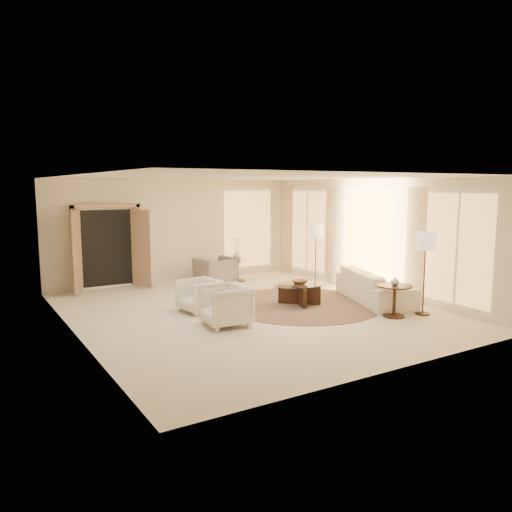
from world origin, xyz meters
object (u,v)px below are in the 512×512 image
coffee_table (299,292)px  bowl (300,282)px  floor_lamp_far (426,245)px  armchair_right (225,303)px  floor_lamp_near (316,234)px  end_vase (395,281)px  accent_chair (216,266)px  side_table (237,268)px  end_table (394,295)px  sofa (374,286)px  armchair_left (199,294)px  side_vase (237,255)px

coffee_table → bowl: bowl is taller
coffee_table → floor_lamp_far: (1.63, -2.04, 1.16)m
armchair_right → floor_lamp_near: (3.85, 2.17, 0.95)m
bowl → end_vase: bearing=-61.8°
accent_chair → side_table: 0.59m
end_vase → armchair_right: bearing=159.3°
end_table → floor_lamp_near: floor_lamp_near is taller
accent_chair → end_vase: accent_chair is taller
end_table → end_vase: bearing=-90.0°
sofa → side_table: size_ratio=3.90×
side_table → floor_lamp_near: size_ratio=0.39×
end_table → floor_lamp_near: bearing=79.2°
floor_lamp_near → side_table: bearing=133.2°
armchair_left → bowl: bearing=66.8°
armchair_right → floor_lamp_far: 4.21m
armchair_right → side_vase: (2.37, 3.75, 0.32)m
end_vase → side_vase: side_vase is taller
armchair_left → side_table: 3.45m
floor_lamp_far → bowl: size_ratio=4.87×
sofa → side_vase: bearing=41.8°
bowl → side_vase: side_vase is taller
accent_chair → end_vase: size_ratio=5.95×
coffee_table → side_vase: bearing=87.1°
side_table → bowl: bearing=-92.9°
end_vase → coffee_table: bearing=118.2°
side_table → end_vase: bearing=-80.4°
accent_chair → armchair_right: bearing=57.1°
coffee_table → end_table: bearing=-61.8°
sofa → armchair_right: bearing=110.1°
end_vase → sofa: bearing=61.9°
accent_chair → side_table: size_ratio=1.64×
end_vase → floor_lamp_near: bearing=79.2°
end_table → bowl: bearing=118.2°
armchair_right → coffee_table: armchair_right is taller
accent_chair → bowl: size_ratio=2.95×
accent_chair → floor_lamp_far: 5.78m
sofa → accent_chair: (-2.04, 3.92, 0.09)m
armchair_left → floor_lamp_far: size_ratio=0.45×
armchair_left → bowl: 2.26m
bowl → floor_lamp_near: bearing=42.8°
armchair_left → coffee_table: 2.26m
bowl → coffee_table: bearing=-90.0°
armchair_right → accent_chair: accent_chair is taller
accent_chair → floor_lamp_near: (2.04, -1.75, 0.93)m
end_table → armchair_left: bearing=142.6°
accent_chair → coffee_table: size_ratio=0.68×
end_vase → armchair_left: bearing=142.6°
armchair_right → end_vase: armchair_right is taller
floor_lamp_near → end_vase: size_ratio=9.34×
floor_lamp_near → floor_lamp_far: size_ratio=0.95×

